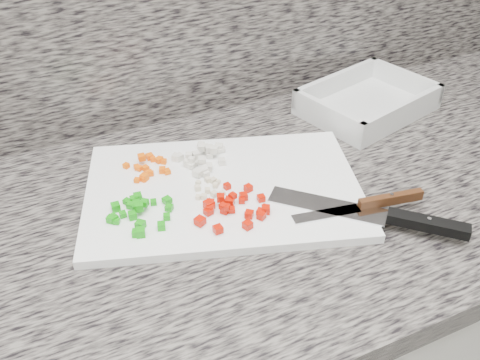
{
  "coord_description": "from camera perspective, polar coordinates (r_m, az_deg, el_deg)",
  "views": [
    {
      "loc": [
        -0.17,
        0.84,
        1.42
      ],
      "look_at": [
        0.12,
        1.45,
        0.93
      ],
      "focal_mm": 40.0,
      "sensor_mm": 36.0,
      "label": 1
    }
  ],
  "objects": [
    {
      "name": "tray",
      "position": [
        1.11,
        13.41,
        7.99
      ],
      "size": [
        0.29,
        0.24,
        0.05
      ],
      "rotation": [
        0.0,
        0.0,
        0.26
      ],
      "color": "silver",
      "rests_on": "countertop"
    },
    {
      "name": "green_pepper_pile",
      "position": [
        0.8,
        -10.91,
        -3.42
      ],
      "size": [
        0.1,
        0.1,
        0.02
      ],
      "color": "#13950D",
      "rests_on": "cutting_board"
    },
    {
      "name": "red_pepper_pile",
      "position": [
        0.8,
        -0.82,
        -2.95
      ],
      "size": [
        0.12,
        0.11,
        0.02
      ],
      "color": "#C11202",
      "rests_on": "cutting_board"
    },
    {
      "name": "cutting_board",
      "position": [
        0.86,
        -1.78,
        -1.09
      ],
      "size": [
        0.5,
        0.41,
        0.01
      ],
      "primitive_type": "cube",
      "rotation": [
        0.0,
        0.0,
        -0.31
      ],
      "color": "white",
      "rests_on": "countertop"
    },
    {
      "name": "chef_knife",
      "position": [
        0.81,
        15.92,
        -3.86
      ],
      "size": [
        0.23,
        0.23,
        0.02
      ],
      "rotation": [
        0.0,
        0.0,
        -0.78
      ],
      "color": "silver",
      "rests_on": "cutting_board"
    },
    {
      "name": "countertop",
      "position": [
        0.83,
        -7.18,
        -5.34
      ],
      "size": [
        3.96,
        0.64,
        0.04
      ],
      "primitive_type": "cube",
      "color": "#655F59",
      "rests_on": "cabinet"
    },
    {
      "name": "carrot_pile",
      "position": [
        0.9,
        -9.68,
        1.4
      ],
      "size": [
        0.07,
        0.07,
        0.02
      ],
      "color": "#F65C05",
      "rests_on": "cutting_board"
    },
    {
      "name": "onion_pile",
      "position": [
        0.91,
        -4.19,
        2.43
      ],
      "size": [
        0.1,
        0.1,
        0.02
      ],
      "color": "silver",
      "rests_on": "cutting_board"
    },
    {
      "name": "paring_knife",
      "position": [
        0.83,
        14.18,
        -2.39
      ],
      "size": [
        0.21,
        0.05,
        0.02
      ],
      "rotation": [
        0.0,
        0.0,
        -0.17
      ],
      "color": "silver",
      "rests_on": "cutting_board"
    },
    {
      "name": "garlic_pile",
      "position": [
        0.84,
        -3.35,
        -0.85
      ],
      "size": [
        0.05,
        0.05,
        0.01
      ],
      "color": "beige",
      "rests_on": "cutting_board"
    }
  ]
}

